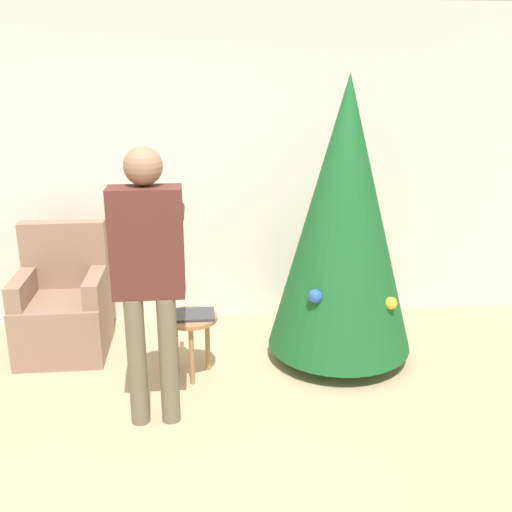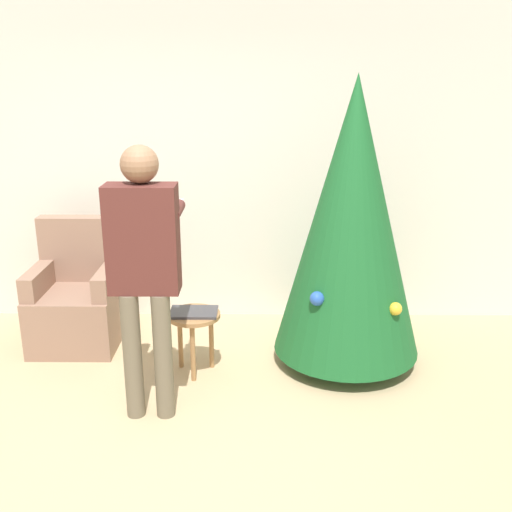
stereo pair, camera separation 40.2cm
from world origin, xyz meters
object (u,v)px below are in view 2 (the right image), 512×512
christmas_tree (351,220)px  side_stool (194,323)px  armchair (78,301)px  person_standing (144,259)px

christmas_tree → side_stool: bearing=-170.2°
armchair → christmas_tree: bearing=-8.3°
armchair → side_stool: armchair is taller
person_standing → christmas_tree: bearing=27.7°
armchair → side_stool: size_ratio=2.15×
christmas_tree → person_standing: christmas_tree is taller
christmas_tree → armchair: 2.31m
christmas_tree → side_stool: (-1.15, -0.20, -0.74)m
christmas_tree → person_standing: 1.56m
armchair → side_stool: bearing=-26.8°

